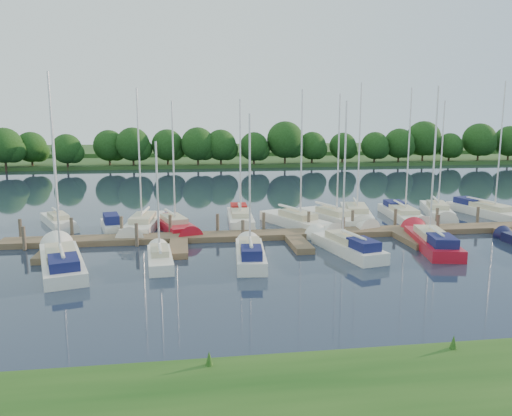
{
  "coord_description": "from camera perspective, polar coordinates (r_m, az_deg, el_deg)",
  "views": [
    {
      "loc": [
        -7.44,
        -26.8,
        8.47
      ],
      "look_at": [
        -2.5,
        8.0,
        2.2
      ],
      "focal_mm": 35.0,
      "sensor_mm": 36.0,
      "label": 1
    }
  ],
  "objects": [
    {
      "name": "ground",
      "position": [
        29.08,
        7.16,
        -6.91
      ],
      "size": [
        260.0,
        260.0,
        0.0
      ],
      "primitive_type": "plane",
      "color": "#1B2737",
      "rests_on": "ground"
    },
    {
      "name": "dock",
      "position": [
        35.88,
        4.11,
        -3.24
      ],
      "size": [
        40.0,
        6.0,
        0.4
      ],
      "color": "brown",
      "rests_on": "ground"
    },
    {
      "name": "mooring_pilings",
      "position": [
        36.86,
        3.75,
        -2.24
      ],
      "size": [
        38.24,
        2.84,
        2.0
      ],
      "color": "#473D33",
      "rests_on": "ground"
    },
    {
      "name": "far_shore",
      "position": [
        102.4,
        -3.92,
        5.52
      ],
      "size": [
        180.0,
        30.0,
        0.6
      ],
      "primitive_type": "cube",
      "color": "#25471B",
      "rests_on": "ground"
    },
    {
      "name": "distant_hill",
      "position": [
        127.26,
        -4.75,
        6.58
      ],
      "size": [
        220.0,
        40.0,
        1.4
      ],
      "primitive_type": "cube",
      "color": "#315425",
      "rests_on": "ground"
    },
    {
      "name": "treeline",
      "position": [
        88.97,
        -3.33,
        7.28
      ],
      "size": [
        146.02,
        9.53,
        8.23
      ],
      "color": "#38281C",
      "rests_on": "ground"
    },
    {
      "name": "sailboat_n_0",
      "position": [
        43.18,
        -21.62,
        -1.55
      ],
      "size": [
        3.95,
        6.6,
        8.73
      ],
      "rotation": [
        0.0,
        0.0,
        3.58
      ],
      "color": "silver",
      "rests_on": "ground"
    },
    {
      "name": "motorboat",
      "position": [
        40.03,
        -16.16,
        -2.02
      ],
      "size": [
        2.23,
        4.77,
        1.55
      ],
      "rotation": [
        0.0,
        0.0,
        3.37
      ],
      "color": "silver",
      "rests_on": "ground"
    },
    {
      "name": "sailboat_n_2",
      "position": [
        39.79,
        -12.82,
        -2.03
      ],
      "size": [
        2.93,
        8.86,
        11.18
      ],
      "rotation": [
        0.0,
        0.0,
        3.03
      ],
      "color": "silver",
      "rests_on": "ground"
    },
    {
      "name": "sailboat_n_3",
      "position": [
        39.19,
        -9.31,
        -2.09
      ],
      "size": [
        3.82,
        8.02,
        10.2
      ],
      "rotation": [
        0.0,
        0.0,
        3.44
      ],
      "color": "#AB0F1F",
      "rests_on": "ground"
    },
    {
      "name": "sailboat_n_4",
      "position": [
        41.25,
        -1.8,
        -1.28
      ],
      "size": [
        2.28,
        8.19,
        10.43
      ],
      "rotation": [
        0.0,
        0.0,
        3.09
      ],
      "color": "silver",
      "rests_on": "ground"
    },
    {
      "name": "sailboat_n_5",
      "position": [
        39.8,
        4.84,
        -1.79
      ],
      "size": [
        4.85,
        8.53,
        11.18
      ],
      "rotation": [
        0.0,
        0.0,
        3.55
      ],
      "color": "silver",
      "rests_on": "ground"
    },
    {
      "name": "sailboat_n_6",
      "position": [
        41.69,
        8.95,
        -1.33
      ],
      "size": [
        4.4,
        8.43,
        10.92
      ],
      "rotation": [
        0.0,
        0.0,
        3.5
      ],
      "color": "silver",
      "rests_on": "ground"
    },
    {
      "name": "sailboat_n_7",
      "position": [
        43.82,
        11.41,
        -0.86
      ],
      "size": [
        4.03,
        9.42,
        11.86
      ],
      "rotation": [
        0.0,
        0.0,
        2.9
      ],
      "color": "silver",
      "rests_on": "ground"
    },
    {
      "name": "sailboat_n_8",
      "position": [
        44.68,
        16.51,
        -0.83
      ],
      "size": [
        2.94,
        9.13,
        11.4
      ],
      "rotation": [
        0.0,
        0.0,
        3.04
      ],
      "color": "silver",
      "rests_on": "ground"
    },
    {
      "name": "sailboat_n_9",
      "position": [
        47.36,
        20.01,
        -0.46
      ],
      "size": [
        3.97,
        8.17,
        10.47
      ],
      "rotation": [
        0.0,
        0.0,
        2.83
      ],
      "color": "silver",
      "rests_on": "ground"
    },
    {
      "name": "sailboat_n_10",
      "position": [
        48.62,
        25.22,
        -0.5
      ],
      "size": [
        3.85,
        9.64,
        12.05
      ],
      "rotation": [
        0.0,
        0.0,
        3.35
      ],
      "color": "silver",
      "rests_on": "ground"
    },
    {
      "name": "sailboat_s_0",
      "position": [
        31.06,
        -21.34,
        -5.8
      ],
      "size": [
        4.22,
        9.09,
        11.47
      ],
      "rotation": [
        0.0,
        0.0,
        0.29
      ],
      "color": "silver",
      "rests_on": "ground"
    },
    {
      "name": "sailboat_s_1",
      "position": [
        30.29,
        -10.93,
        -5.77
      ],
      "size": [
        1.78,
        5.79,
        7.57
      ],
      "rotation": [
        0.0,
        0.0,
        0.09
      ],
      "color": "silver",
      "rests_on": "ground"
    },
    {
      "name": "sailboat_s_2",
      "position": [
        30.23,
        -0.67,
        -5.48
      ],
      "size": [
        2.19,
        7.08,
        9.26
      ],
      "rotation": [
        0.0,
        0.0,
        -0.09
      ],
      "color": "silver",
      "rests_on": "ground"
    },
    {
      "name": "sailboat_s_3",
      "position": [
        32.75,
        10.22,
        -4.43
      ],
      "size": [
        3.21,
        7.82,
        10.04
      ],
      "rotation": [
        0.0,
        0.0,
        0.22
      ],
      "color": "silver",
      "rests_on": "ground"
    },
    {
      "name": "sailboat_s_4",
      "position": [
        35.47,
        19.36,
        -3.73
      ],
      "size": [
        3.46,
        8.72,
        11.06
      ],
      "rotation": [
        0.0,
        0.0,
        -0.2
      ],
      "color": "#AB0F1F",
      "rests_on": "ground"
    }
  ]
}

